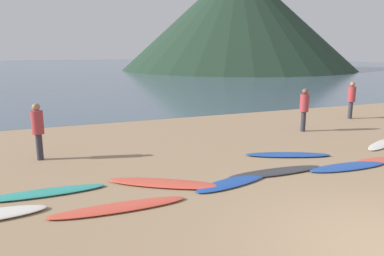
# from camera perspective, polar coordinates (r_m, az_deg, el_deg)

# --- Properties ---
(ground_plane) EXTENTS (120.00, 120.00, 0.20)m
(ground_plane) POSITION_cam_1_polar(r_m,az_deg,el_deg) (14.48, -2.95, -0.21)
(ground_plane) COLOR #997C5B
(ground_plane) RESTS_ON ground
(ocean_water) EXTENTS (140.00, 100.00, 0.01)m
(ocean_water) POSITION_cam_1_polar(r_m,az_deg,el_deg) (65.31, -18.56, 8.75)
(ocean_water) COLOR #475B6B
(ocean_water) RESTS_ON ground
(headland_hill) EXTENTS (34.47, 34.47, 15.34)m
(headland_hill) POSITION_cam_1_polar(r_m,az_deg,el_deg) (58.07, 7.01, 16.52)
(headland_hill) COLOR #1E3323
(headland_hill) RESTS_ON ground
(surfboard_1) EXTENTS (2.52, 0.50, 0.07)m
(surfboard_1) POSITION_cam_1_polar(r_m,az_deg,el_deg) (8.40, -21.90, -9.21)
(surfboard_1) COLOR teal
(surfboard_1) RESTS_ON ground
(surfboard_2) EXTENTS (2.62, 0.53, 0.07)m
(surfboard_2) POSITION_cam_1_polar(r_m,az_deg,el_deg) (7.28, -11.12, -11.85)
(surfboard_2) COLOR #D84C38
(surfboard_2) RESTS_ON ground
(surfboard_3) EXTENTS (2.53, 1.90, 0.08)m
(surfboard_3) POSITION_cam_1_polar(r_m,az_deg,el_deg) (8.35, -4.11, -8.45)
(surfboard_3) COLOR #D84C38
(surfboard_3) RESTS_ON ground
(surfboard_4) EXTENTS (2.17, 1.02, 0.06)m
(surfboard_4) POSITION_cam_1_polar(r_m,az_deg,el_deg) (8.47, 6.39, -8.24)
(surfboard_4) COLOR #1E479E
(surfboard_4) RESTS_ON ground
(surfboard_5) EXTENTS (2.58, 0.57, 0.07)m
(surfboard_5) POSITION_cam_1_polar(r_m,az_deg,el_deg) (9.32, 12.79, -6.56)
(surfboard_5) COLOR #333338
(surfboard_5) RESTS_ON ground
(surfboard_6) EXTENTS (2.37, 1.37, 0.08)m
(surfboard_6) POSITION_cam_1_polar(r_m,az_deg,el_deg) (10.84, 14.50, -3.99)
(surfboard_6) COLOR #1E479E
(surfboard_6) RESTS_ON ground
(surfboard_7) EXTENTS (2.37, 0.66, 0.06)m
(surfboard_7) POSITION_cam_1_polar(r_m,az_deg,el_deg) (10.30, 22.88, -5.46)
(surfboard_7) COLOR #1E479E
(surfboard_7) RESTS_ON ground
(surfboard_9) EXTENTS (2.12, 1.26, 0.07)m
(surfboard_9) POSITION_cam_1_polar(r_m,az_deg,el_deg) (13.15, 27.15, -2.20)
(surfboard_9) COLOR silver
(surfboard_9) RESTS_ON ground
(person_0) EXTENTS (0.31, 0.31, 1.56)m
(person_0) POSITION_cam_1_polar(r_m,az_deg,el_deg) (10.78, -22.59, 0.18)
(person_0) COLOR #2D2D38
(person_0) RESTS_ON ground
(person_1) EXTENTS (0.32, 0.32, 1.57)m
(person_1) POSITION_cam_1_polar(r_m,az_deg,el_deg) (14.11, 16.83, 3.22)
(person_1) COLOR #2D2D38
(person_1) RESTS_ON ground
(person_2) EXTENTS (0.32, 0.32, 1.60)m
(person_2) POSITION_cam_1_polar(r_m,az_deg,el_deg) (17.46, 23.27, 4.40)
(person_2) COLOR #2D2D38
(person_2) RESTS_ON ground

